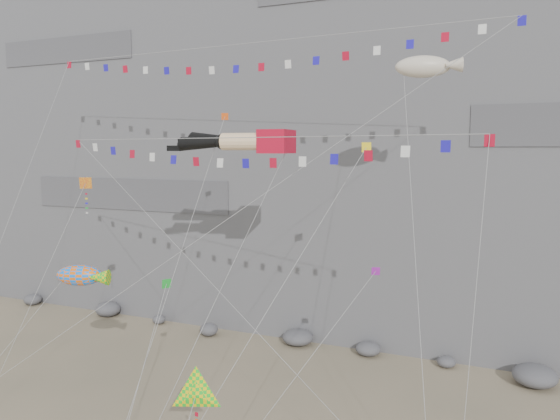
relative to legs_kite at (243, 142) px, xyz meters
name	(u,v)px	position (x,y,z in m)	size (l,w,h in m)	color
cliff	(351,65)	(-0.06, 24.94, 8.22)	(80.00, 28.00, 50.00)	slate
talus_boulders	(298,338)	(-0.06, 9.94, -16.18)	(60.00, 3.00, 1.20)	#5B5B60
legs_kite	(243,142)	(0.00, 0.00, 0.00)	(8.31, 16.48, 22.59)	#B80B23
flag_banner_upper	(248,44)	(-1.27, 3.34, 6.76)	(34.54, 15.86, 30.99)	#B80B23
flag_banner_lower	(233,138)	(0.88, -3.04, 0.17)	(28.17, 8.87, 22.49)	#B80B23
harlequin_kite	(85,184)	(-9.29, -4.10, -2.71)	(4.43, 6.77, 15.70)	red
fish_windsock	(80,275)	(-8.96, -5.26, -8.39)	(8.43, 5.99, 11.43)	#FF660D
delta_kite	(196,394)	(3.28, -11.26, -11.41)	(2.54, 3.48, 6.95)	yellow
blimp_windsock	(423,67)	(10.75, 2.36, 4.35)	(5.13, 13.44, 24.57)	beige
small_kite_a	(222,125)	(-1.94, 0.79, 1.14)	(1.40, 14.38, 23.05)	#FF5815
small_kite_b	(373,275)	(8.83, -1.20, -7.60)	(6.08, 12.33, 15.98)	purple
small_kite_c	(166,286)	(-1.74, -6.25, -8.12)	(2.77, 9.08, 12.31)	green
small_kite_d	(363,152)	(8.13, -1.04, -0.64)	(7.12, 14.30, 22.23)	yellow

